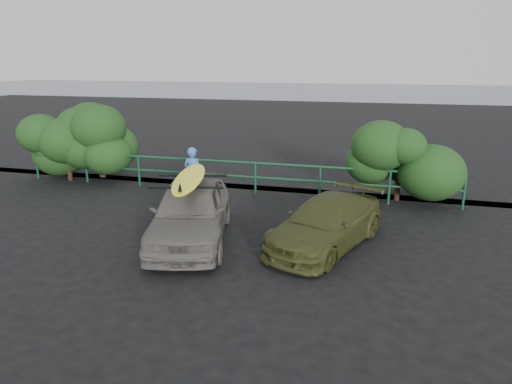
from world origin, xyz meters
TOP-DOWN VIEW (x-y plane):
  - ground at (0.00, 0.00)m, footprint 80.00×80.00m
  - ocean at (0.00, 60.00)m, footprint 200.00×200.00m
  - guardrail at (0.00, 5.00)m, footprint 14.00×0.08m
  - shrub_left at (-4.80, 5.40)m, footprint 3.20×2.40m
  - shrub_right at (5.00, 5.50)m, footprint 3.20×2.40m
  - sedan at (0.54, 0.98)m, footprint 2.61×4.36m
  - olive_vehicle at (3.59, 1.45)m, footprint 2.74×4.01m
  - man at (-0.60, 3.90)m, footprint 0.64×0.47m
  - roof_rack at (0.54, 0.98)m, footprint 1.84×1.49m
  - surfboard at (0.54, 0.98)m, footprint 1.34×3.02m

SIDE VIEW (x-z plane):
  - ground at x=0.00m, z-range 0.00..0.00m
  - ocean at x=0.00m, z-range 0.00..0.00m
  - guardrail at x=0.00m, z-range 0.00..1.04m
  - olive_vehicle at x=3.59m, z-range 0.00..1.08m
  - sedan at x=0.54m, z-range 0.00..1.39m
  - man at x=-0.60m, z-range 0.00..1.62m
  - shrub_right at x=5.00m, z-range 0.00..2.26m
  - shrub_left at x=-4.80m, z-range 0.00..2.38m
  - roof_rack at x=0.54m, z-range 1.39..1.44m
  - surfboard at x=0.54m, z-range 1.44..1.53m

